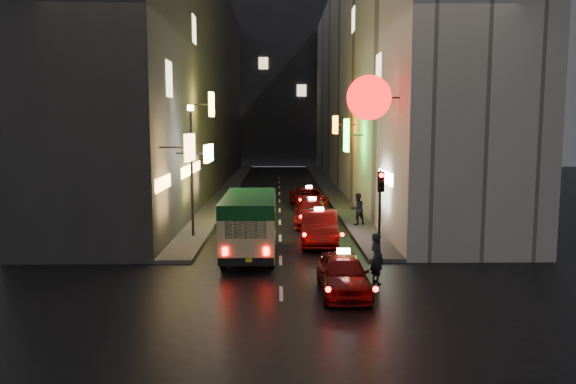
{
  "coord_description": "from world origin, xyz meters",
  "views": [
    {
      "loc": [
        -0.09,
        -13.68,
        5.42
      ],
      "look_at": [
        0.38,
        13.0,
        2.26
      ],
      "focal_mm": 35.0,
      "sensor_mm": 36.0,
      "label": 1
    }
  ],
  "objects": [
    {
      "name": "building_far",
      "position": [
        0.0,
        66.0,
        11.0
      ],
      "size": [
        30.0,
        10.0,
        22.0
      ],
      "primitive_type": "cube",
      "color": "#2E2E33",
      "rests_on": "ground"
    },
    {
      "name": "ground",
      "position": [
        0.0,
        0.0,
        0.0
      ],
      "size": [
        120.0,
        120.0,
        0.0
      ],
      "primitive_type": "plane",
      "color": "black",
      "rests_on": "ground"
    },
    {
      "name": "pedestrian_crossing",
      "position": [
        3.3,
        5.14,
        1.0
      ],
      "size": [
        0.63,
        0.77,
        2.0
      ],
      "primitive_type": "imported",
      "rotation": [
        0.0,
        0.0,
        1.93
      ],
      "color": "black",
      "rests_on": "ground"
    },
    {
      "name": "taxi_near",
      "position": [
        2.01,
        4.0,
        0.77
      ],
      "size": [
        2.03,
        4.84,
        1.7
      ],
      "color": "#6D0A0A",
      "rests_on": "ground"
    },
    {
      "name": "sidewalk_left",
      "position": [
        -4.25,
        34.0,
        0.07
      ],
      "size": [
        1.5,
        52.0,
        0.15
      ],
      "primitive_type": "cube",
      "color": "#4B4845",
      "rests_on": "ground"
    },
    {
      "name": "sidewalk_right",
      "position": [
        4.25,
        34.0,
        0.07
      ],
      "size": [
        1.5,
        52.0,
        0.15
      ],
      "primitive_type": "cube",
      "color": "#4B4845",
      "rests_on": "ground"
    },
    {
      "name": "building_right",
      "position": [
        8.0,
        33.99,
        9.0
      ],
      "size": [
        8.22,
        52.0,
        18.0
      ],
      "color": "beige",
      "rests_on": "ground"
    },
    {
      "name": "minibus",
      "position": [
        -1.27,
        9.14,
        1.62
      ],
      "size": [
        2.1,
        5.98,
        2.57
      ],
      "color": "#CAC57E",
      "rests_on": "ground"
    },
    {
      "name": "lamp_post",
      "position": [
        -4.2,
        13.0,
        3.72
      ],
      "size": [
        0.28,
        0.28,
        6.22
      ],
      "color": "black",
      "rests_on": "sidewalk_left"
    },
    {
      "name": "taxi_third",
      "position": [
        1.77,
        16.72,
        0.8
      ],
      "size": [
        2.38,
        5.15,
        1.77
      ],
      "color": "#6D0A0A",
      "rests_on": "ground"
    },
    {
      "name": "traffic_light",
      "position": [
        4.0,
        8.47,
        2.69
      ],
      "size": [
        0.26,
        0.43,
        3.5
      ],
      "color": "black",
      "rests_on": "sidewalk_right"
    },
    {
      "name": "pedestrian_sidewalk",
      "position": [
        4.14,
        15.87,
        1.11
      ],
      "size": [
        0.84,
        0.72,
        1.91
      ],
      "primitive_type": "imported",
      "rotation": [
        0.0,
        0.0,
        3.59
      ],
      "color": "black",
      "rests_on": "sidewalk_right"
    },
    {
      "name": "taxi_far",
      "position": [
        1.96,
        23.52,
        0.74
      ],
      "size": [
        2.42,
        4.85,
        1.66
      ],
      "color": "#6D0A0A",
      "rests_on": "ground"
    },
    {
      "name": "taxi_second",
      "position": [
        1.78,
        11.75,
        0.89
      ],
      "size": [
        2.52,
        5.68,
        1.95
      ],
      "color": "#6D0A0A",
      "rests_on": "ground"
    },
    {
      "name": "building_left",
      "position": [
        -8.0,
        33.99,
        9.0
      ],
      "size": [
        7.65,
        52.0,
        18.0
      ],
      "color": "#353330",
      "rests_on": "ground"
    }
  ]
}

